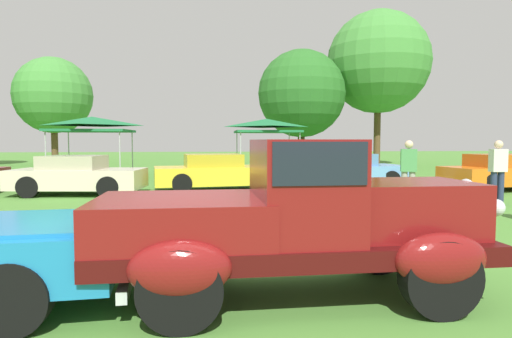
# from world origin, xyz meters

# --- Properties ---
(ground_plane) EXTENTS (120.00, 120.00, 0.00)m
(ground_plane) POSITION_xyz_m (0.00, 0.00, 0.00)
(ground_plane) COLOR #4C8433
(feature_pickup_truck) EXTENTS (4.20, 1.88, 1.70)m
(feature_pickup_truck) POSITION_xyz_m (0.61, -0.03, 0.86)
(feature_pickup_truck) COLOR #400B0B
(feature_pickup_truck) RESTS_ON ground_plane
(show_car_cream) EXTENTS (4.08, 2.10, 1.22)m
(show_car_cream) POSITION_xyz_m (-4.39, 9.40, 0.60)
(show_car_cream) COLOR beige
(show_car_cream) RESTS_ON ground_plane
(show_car_yellow) EXTENTS (4.44, 2.24, 1.22)m
(show_car_yellow) POSITION_xyz_m (-0.05, 10.29, 0.60)
(show_car_yellow) COLOR yellow
(show_car_yellow) RESTS_ON ground_plane
(show_car_skyblue) EXTENTS (4.15, 2.37, 1.22)m
(show_car_skyblue) POSITION_xyz_m (4.62, 10.40, 0.60)
(show_car_skyblue) COLOR #669EDB
(show_car_skyblue) RESTS_ON ground_plane
(show_car_orange) EXTENTS (4.34, 2.37, 1.22)m
(show_car_orange) POSITION_xyz_m (9.60, 9.20, 0.60)
(show_car_orange) COLOR orange
(show_car_orange) RESTS_ON ground_plane
(spectator_near_truck) EXTENTS (0.40, 0.25, 1.69)m
(spectator_near_truck) POSITION_xyz_m (7.29, 6.20, 0.91)
(spectator_near_truck) COLOR #283351
(spectator_near_truck) RESTS_ON ground_plane
(spectator_far_side) EXTENTS (0.46, 0.36, 1.69)m
(spectator_far_side) POSITION_xyz_m (4.97, 6.52, 0.91)
(spectator_far_side) COLOR #9E998E
(spectator_far_side) RESTS_ON ground_plane
(canopy_tent_left_field) EXTENTS (3.20, 3.20, 2.71)m
(canopy_tent_left_field) POSITION_xyz_m (-5.35, 14.99, 2.42)
(canopy_tent_left_field) COLOR #B7B7BC
(canopy_tent_left_field) RESTS_ON ground_plane
(canopy_tent_center_field) EXTENTS (2.97, 2.97, 2.71)m
(canopy_tent_center_field) POSITION_xyz_m (2.41, 16.11, 2.42)
(canopy_tent_center_field) COLOR #B7B7BC
(canopy_tent_center_field) RESTS_ON ground_plane
(treeline_mid_left) EXTENTS (5.15, 5.15, 7.32)m
(treeline_mid_left) POSITION_xyz_m (-10.87, 26.68, 4.73)
(treeline_mid_left) COLOR brown
(treeline_mid_left) RESTS_ON ground_plane
(treeline_center) EXTENTS (5.49, 5.49, 7.37)m
(treeline_center) POSITION_xyz_m (5.49, 22.68, 4.61)
(treeline_center) COLOR #47331E
(treeline_center) RESTS_ON ground_plane
(treeline_mid_right) EXTENTS (6.72, 6.72, 10.21)m
(treeline_mid_right) POSITION_xyz_m (10.85, 23.66, 6.83)
(treeline_mid_right) COLOR brown
(treeline_mid_right) RESTS_ON ground_plane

